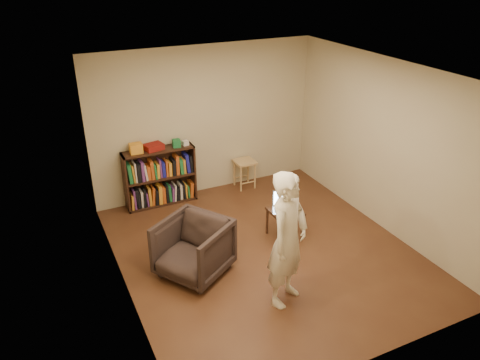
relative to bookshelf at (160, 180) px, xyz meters
name	(u,v)px	position (x,y,z in m)	size (l,w,h in m)	color
floor	(265,252)	(0.92, -2.09, -0.44)	(4.50, 4.50, 0.00)	#452516
ceiling	(270,73)	(0.92, -2.09, 2.16)	(4.50, 4.50, 0.00)	silver
wall_back	(205,121)	(0.92, 0.16, 0.86)	(4.00, 4.00, 0.00)	#C1B692
wall_left	(117,201)	(-1.08, -2.09, 0.86)	(4.50, 4.50, 0.00)	#C1B692
wall_right	(385,146)	(2.92, -2.09, 0.86)	(4.50, 4.50, 0.00)	#C1B692
bookshelf	(160,180)	(0.00, 0.00, 0.00)	(1.20, 0.30, 1.00)	black
box_yellow	(136,148)	(-0.36, -0.02, 0.64)	(0.20, 0.15, 0.16)	orange
red_cloth	(154,147)	(-0.06, 0.00, 0.61)	(0.30, 0.22, 0.10)	maroon
box_green	(176,143)	(0.32, -0.04, 0.62)	(0.13, 0.13, 0.13)	#1B6733
box_white	(185,143)	(0.48, -0.03, 0.60)	(0.10, 0.10, 0.08)	beige
stool	(245,166)	(1.57, -0.06, -0.02)	(0.36, 0.36, 0.52)	tan
armchair	(193,248)	(-0.18, -2.11, -0.05)	(0.84, 0.86, 0.78)	#302320
side_table	(285,215)	(1.37, -1.86, -0.06)	(0.45, 0.45, 0.46)	black
laptop	(285,206)	(1.37, -1.83, 0.08)	(0.45, 0.42, 0.27)	#AEAFB3
person	(288,240)	(0.66, -3.10, 0.43)	(0.64, 0.42, 1.74)	beige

